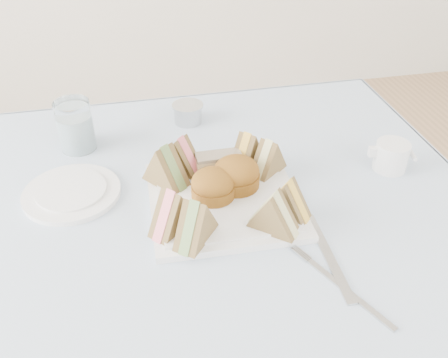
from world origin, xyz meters
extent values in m
cube|color=#B8BFC4|center=(0.00, 0.00, 0.74)|extent=(1.02, 1.02, 0.01)
cube|color=white|center=(0.07, 0.10, 0.75)|extent=(0.25, 0.25, 0.01)
cylinder|color=brown|center=(0.05, 0.10, 0.78)|extent=(0.08, 0.08, 0.05)
cylinder|color=brown|center=(0.10, 0.12, 0.78)|extent=(0.09, 0.09, 0.05)
cube|color=tan|center=(0.08, 0.17, 0.78)|extent=(0.08, 0.03, 0.04)
cylinder|color=white|center=(-0.18, 0.18, 0.75)|extent=(0.19, 0.19, 0.01)
cylinder|color=white|center=(-0.17, 0.33, 0.80)|extent=(0.09, 0.09, 0.10)
cylinder|color=#B5B5B5|center=(0.05, 0.39, 0.76)|extent=(0.09, 0.09, 0.04)
cube|color=#B5B5B5|center=(0.19, -0.06, 0.75)|extent=(0.02, 0.19, 0.00)
cube|color=#B5B5B5|center=(0.19, -0.13, 0.75)|extent=(0.07, 0.14, 0.00)
cylinder|color=white|center=(0.39, 0.13, 0.77)|extent=(0.07, 0.07, 0.05)
camera|label=1|loc=(-0.07, -0.54, 1.27)|focal=40.00mm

